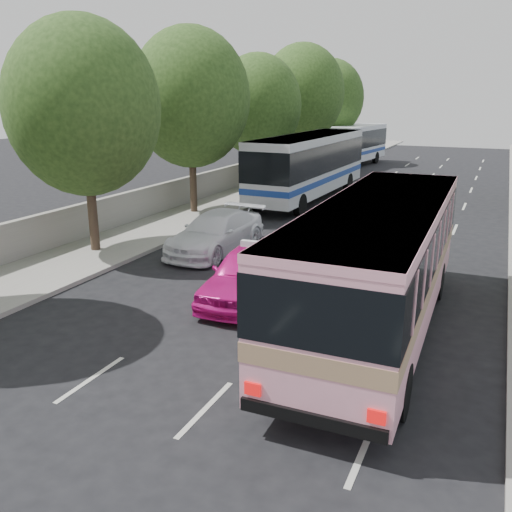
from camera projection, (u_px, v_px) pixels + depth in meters
The scene contains 14 objects.
ground at pixel (210, 357), 12.99m from camera, with size 120.00×120.00×0.00m, color black.
sidewalk_left at pixel (246, 195), 33.79m from camera, with size 4.00×90.00×0.15m, color #9E998E.
low_wall at pixel (220, 180), 34.26m from camera, with size 0.30×90.00×1.50m, color #9E998E.
tree_left_b at pixel (83, 101), 19.84m from camera, with size 5.70×5.70×8.88m.
tree_left_c at pixel (191, 93), 26.82m from camera, with size 6.00×6.00×9.35m.
tree_left_d at pixel (258, 102), 33.91m from camera, with size 5.52×5.52×8.60m.
tree_left_e at pixel (303, 90), 40.63m from camera, with size 6.30×6.30×9.82m.
tree_left_f at pixel (331, 95), 47.82m from camera, with size 5.88×5.88×9.16m.
pink_bus at pixel (380, 254), 13.68m from camera, with size 2.96×11.02×3.50m.
pink_taxi at pixel (250, 273), 16.48m from camera, with size 1.98×4.91×1.67m, color #D81284.
white_pickup at pixel (216, 233), 21.55m from camera, with size 2.19×5.38×1.56m, color white.
tour_coach_front at pixel (310, 161), 31.86m from camera, with size 3.13×12.82×3.81m.
tour_coach_rear at pixel (350, 143), 46.75m from camera, with size 3.88×11.82×3.47m.
taxi_roof_sign at pixel (250, 244), 16.22m from camera, with size 0.55×0.18×0.18m, color silver.
Camera 1 is at (5.84, -10.26, 6.04)m, focal length 38.00 mm.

